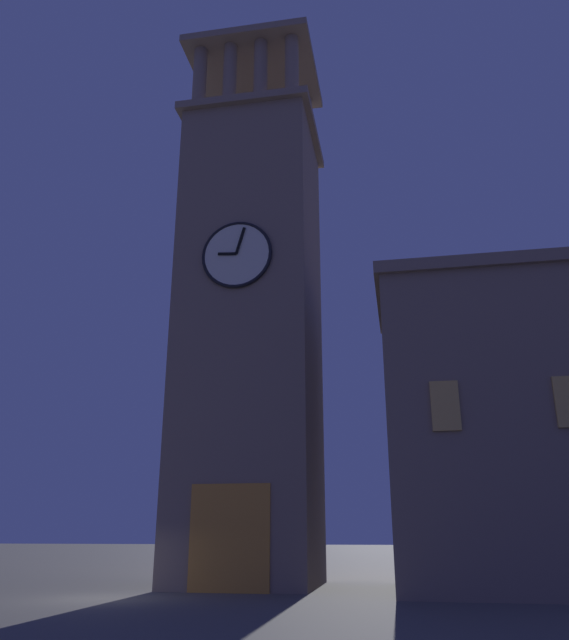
{
  "coord_description": "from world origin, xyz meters",
  "views": [
    {
      "loc": [
        -10.54,
        21.82,
        2.17
      ],
      "look_at": [
        -5.49,
        -5.87,
        11.78
      ],
      "focal_mm": 34.97,
      "sensor_mm": 36.0,
      "label": 1
    }
  ],
  "objects": [
    {
      "name": "ground_plane",
      "position": [
        0.0,
        0.0,
        0.0
      ],
      "size": [
        200.0,
        200.0,
        0.0
      ],
      "primitive_type": "plane",
      "color": "#56544F"
    },
    {
      "name": "clocktower",
      "position": [
        -3.88,
        -5.85,
        11.79
      ],
      "size": [
        6.65,
        6.64,
        29.13
      ],
      "color": "gray",
      "rests_on": "ground_plane"
    }
  ]
}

